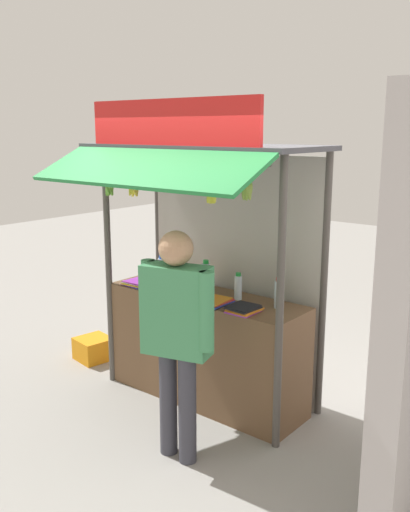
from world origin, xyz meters
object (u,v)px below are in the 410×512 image
vendor_person (177,326)px  water_bottle_center (206,276)px  banana_bunch_inner_right (247,191)px  magazine_stack_mid_left (244,309)px  banana_bunch_rightmost (134,187)px  magazine_stack_rear_center (141,282)px  water_bottle_right (162,269)px  water_bottle_mid_right (238,287)px  plastic_crate (94,349)px  magazine_stack_back_left (213,302)px  banana_bunch_leftmost (109,187)px  banana_bunch_inner_left (212,195)px  water_bottle_left (279,294)px

vendor_person → water_bottle_center: bearing=102.6°
banana_bunch_inner_right → vendor_person: 1.09m
magazine_stack_mid_left → banana_bunch_rightmost: size_ratio=0.86×
magazine_stack_rear_center → banana_bunch_rightmost: size_ratio=1.02×
water_bottle_right → banana_bunch_inner_right: (1.30, -0.47, 0.88)m
water_bottle_mid_right → plastic_crate: bearing=-175.4°
magazine_stack_back_left → vendor_person: (0.23, -0.70, 0.04)m
banana_bunch_leftmost → water_bottle_mid_right: bearing=22.7°
water_bottle_right → banana_bunch_inner_right: banana_bunch_inner_right is taller
water_bottle_right → water_bottle_center: bearing=4.7°
water_bottle_center → banana_bunch_rightmost: 1.03m
water_bottle_center → banana_bunch_inner_left: (0.47, -0.51, 0.81)m
water_bottle_mid_right → water_bottle_left: (0.39, 0.02, 0.01)m
magazine_stack_rear_center → water_bottle_right: bearing=66.3°
water_bottle_mid_right → banana_bunch_leftmost: 1.43m
banana_bunch_rightmost → vendor_person: 1.36m
banana_bunch_inner_left → water_bottle_mid_right: bearing=98.6°
plastic_crate → banana_bunch_leftmost: bearing=-23.8°
vendor_person → banana_bunch_inner_left: bearing=82.4°
banana_bunch_leftmost → vendor_person: bearing=-21.6°
plastic_crate → water_bottle_right: bearing=10.2°
banana_bunch_leftmost → plastic_crate: 1.95m
magazine_stack_back_left → water_bottle_left: bearing=28.2°
water_bottle_right → magazine_stack_mid_left: bearing=-12.9°
magazine_stack_mid_left → plastic_crate: (-2.02, 0.11, -0.89)m
vendor_person → water_bottle_right: bearing=121.9°
water_bottle_right → magazine_stack_rear_center: (-0.09, -0.20, -0.10)m
water_bottle_center → magazine_stack_back_left: size_ratio=0.89×
water_bottle_right → plastic_crate: bearing=-169.8°
magazine_stack_back_left → banana_bunch_inner_right: banana_bunch_inner_right is taller
water_bottle_left → water_bottle_center: 0.79m
water_bottle_right → water_bottle_left: bearing=0.3°
water_bottle_center → vendor_person: vendor_person is taller
banana_bunch_rightmost → banana_bunch_inner_left: bearing=0.1°
banana_bunch_inner_right → water_bottle_mid_right: bearing=131.1°
water_bottle_mid_right → plastic_crate: (-1.78, -0.14, -0.97)m
magazine_stack_rear_center → banana_bunch_inner_left: size_ratio=1.05×
water_bottle_right → banana_bunch_inner_right: 1.64m
banana_bunch_leftmost → banana_bunch_rightmost: bearing=-0.2°
water_bottle_mid_right → water_bottle_center: water_bottle_center is taller
water_bottle_left → magazine_stack_mid_left: bearing=-119.5°
water_bottle_center → banana_bunch_inner_right: bearing=-32.6°
magazine_stack_rear_center → banana_bunch_leftmost: (-0.08, -0.27, 0.91)m
water_bottle_mid_right → banana_bunch_leftmost: bearing=-157.3°
water_bottle_left → banana_bunch_rightmost: (-1.16, -0.47, 0.83)m
water_bottle_right → banana_bunch_leftmost: bearing=-109.9°
water_bottle_mid_right → banana_bunch_inner_left: banana_bunch_inner_left is taller
magazine_stack_back_left → banana_bunch_inner_right: bearing=-24.4°
water_bottle_left → plastic_crate: 2.39m
magazine_stack_rear_center → water_bottle_left: bearing=8.4°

